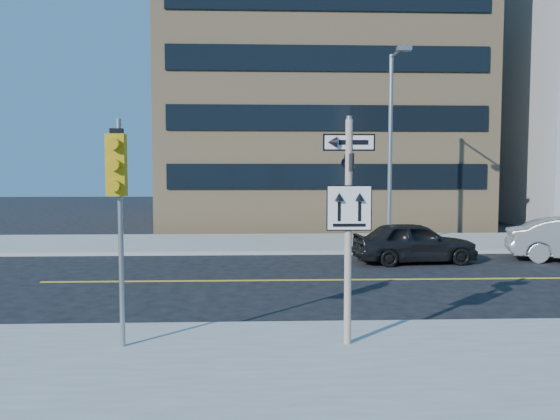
{
  "coord_description": "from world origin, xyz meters",
  "views": [
    {
      "loc": [
        -1.59,
        -12.07,
        3.23
      ],
      "look_at": [
        -0.96,
        4.0,
        2.11
      ],
      "focal_mm": 35.0,
      "sensor_mm": 36.0,
      "label": 1
    }
  ],
  "objects_px": {
    "sign_pole": "(348,217)",
    "streetlight_a": "(392,136)",
    "traffic_signal": "(117,184)",
    "parked_car_a": "(414,242)"
  },
  "relations": [
    {
      "from": "streetlight_a",
      "to": "parked_car_a",
      "type": "bearing_deg",
      "value": -91.1
    },
    {
      "from": "sign_pole",
      "to": "streetlight_a",
      "type": "bearing_deg",
      "value": 73.23
    },
    {
      "from": "parked_car_a",
      "to": "streetlight_a",
      "type": "relative_size",
      "value": 0.54
    },
    {
      "from": "traffic_signal",
      "to": "streetlight_a",
      "type": "xyz_separation_m",
      "value": [
        8.0,
        13.42,
        1.73
      ]
    },
    {
      "from": "sign_pole",
      "to": "streetlight_a",
      "type": "xyz_separation_m",
      "value": [
        4.0,
        13.27,
        2.32
      ]
    },
    {
      "from": "parked_car_a",
      "to": "streetlight_a",
      "type": "bearing_deg",
      "value": -6.25
    },
    {
      "from": "traffic_signal",
      "to": "parked_car_a",
      "type": "relative_size",
      "value": 0.92
    },
    {
      "from": "sign_pole",
      "to": "streetlight_a",
      "type": "distance_m",
      "value": 14.05
    },
    {
      "from": "parked_car_a",
      "to": "streetlight_a",
      "type": "distance_m",
      "value": 5.52
    },
    {
      "from": "traffic_signal",
      "to": "streetlight_a",
      "type": "bearing_deg",
      "value": 59.2
    }
  ]
}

